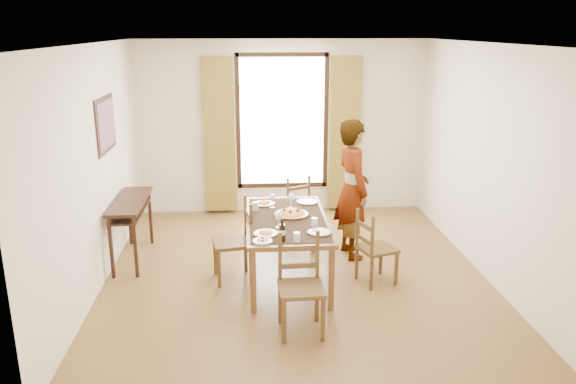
{
  "coord_description": "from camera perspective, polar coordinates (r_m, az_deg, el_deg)",
  "views": [
    {
      "loc": [
        -0.55,
        -6.21,
        2.87
      ],
      "look_at": [
        -0.08,
        0.12,
        1.0
      ],
      "focal_mm": 35.0,
      "sensor_mm": 36.0,
      "label": 1
    }
  ],
  "objects": [
    {
      "name": "tumbler_c",
      "position": [
        5.75,
        0.91,
        -4.62
      ],
      "size": [
        0.07,
        0.07,
        0.1
      ],
      "primitive_type": "cylinder",
      "color": "silver",
      "rests_on": "dining_table"
    },
    {
      "name": "caprese_plate",
      "position": [
        5.77,
        -2.61,
        -4.89
      ],
      "size": [
        0.2,
        0.2,
        0.04
      ],
      "primitive_type": null,
      "color": "silver",
      "rests_on": "dining_table"
    },
    {
      "name": "tumbler_a",
      "position": [
        6.19,
        2.71,
        -3.08
      ],
      "size": [
        0.07,
        0.07,
        0.1
      ],
      "primitive_type": "cylinder",
      "color": "silver",
      "rests_on": "dining_table"
    },
    {
      "name": "tumbler_b",
      "position": [
        6.74,
        -3.33,
        -1.45
      ],
      "size": [
        0.07,
        0.07,
        0.1
      ],
      "primitive_type": "cylinder",
      "color": "silver",
      "rests_on": "dining_table"
    },
    {
      "name": "ground",
      "position": [
        6.86,
        0.76,
        -8.29
      ],
      "size": [
        5.0,
        5.0,
        0.0
      ],
      "primitive_type": "plane",
      "color": "#4D3018",
      "rests_on": "ground"
    },
    {
      "name": "plate_se",
      "position": [
        6.0,
        3.25,
        -3.95
      ],
      "size": [
        0.27,
        0.27,
        0.05
      ],
      "primitive_type": null,
      "color": "silver",
      "rests_on": "dining_table"
    },
    {
      "name": "wine_bottle",
      "position": [
        5.74,
        -0.59,
        -3.85
      ],
      "size": [
        0.07,
        0.07,
        0.25
      ],
      "primitive_type": null,
      "color": "black",
      "rests_on": "dining_table"
    },
    {
      "name": "pasta_platter",
      "position": [
        6.54,
        0.36,
        -1.98
      ],
      "size": [
        0.4,
        0.4,
        0.1
      ],
      "primitive_type": null,
      "color": "#D14B1A",
      "rests_on": "dining_table"
    },
    {
      "name": "dining_table",
      "position": [
        6.48,
        -0.12,
        -3.23
      ],
      "size": [
        0.93,
        1.73,
        0.76
      ],
      "color": "brown",
      "rests_on": "ground"
    },
    {
      "name": "man",
      "position": [
        7.16,
        6.56,
        0.28
      ],
      "size": [
        0.81,
        0.67,
        1.79
      ],
      "primitive_type": "imported",
      "rotation": [
        0.0,
        0.0,
        1.76
      ],
      "color": "gray",
      "rests_on": "ground"
    },
    {
      "name": "chair_north",
      "position": [
        7.98,
        0.56,
        -1.52
      ],
      "size": [
        0.52,
        0.52,
        0.89
      ],
      "rotation": [
        0.0,
        0.0,
        3.56
      ],
      "color": "brown",
      "rests_on": "ground"
    },
    {
      "name": "room_shell",
      "position": [
        6.5,
        0.67,
        4.63
      ],
      "size": [
        4.6,
        5.1,
        2.74
      ],
      "color": "beige",
      "rests_on": "ground"
    },
    {
      "name": "chair_east",
      "position": [
        6.56,
        8.79,
        -5.82
      ],
      "size": [
        0.49,
        0.49,
        0.88
      ],
      "rotation": [
        0.0,
        0.0,
        1.9
      ],
      "color": "brown",
      "rests_on": "ground"
    },
    {
      "name": "wine_glass_c",
      "position": [
        6.81,
        -1.63,
        -0.85
      ],
      "size": [
        0.08,
        0.08,
        0.18
      ],
      "primitive_type": null,
      "color": "white",
      "rests_on": "dining_table"
    },
    {
      "name": "console_table",
      "position": [
        7.3,
        -15.72,
        -1.62
      ],
      "size": [
        0.38,
        1.2,
        0.8
      ],
      "color": "black",
      "rests_on": "ground"
    },
    {
      "name": "chair_west",
      "position": [
        6.59,
        -5.38,
        -5.17
      ],
      "size": [
        0.5,
        0.5,
        0.97
      ],
      "rotation": [
        0.0,
        0.0,
        -1.4
      ],
      "color": "brown",
      "rests_on": "ground"
    },
    {
      "name": "wine_glass_b",
      "position": [
        6.8,
        0.35,
        -0.87
      ],
      "size": [
        0.08,
        0.08,
        0.18
      ],
      "primitive_type": null,
      "color": "white",
      "rests_on": "dining_table"
    },
    {
      "name": "plate_ne",
      "position": [
        7.02,
        1.99,
        -0.88
      ],
      "size": [
        0.27,
        0.27,
        0.05
      ],
      "primitive_type": null,
      "color": "silver",
      "rests_on": "dining_table"
    },
    {
      "name": "chair_south",
      "position": [
        5.49,
        1.3,
        -9.71
      ],
      "size": [
        0.45,
        0.45,
        0.97
      ],
      "rotation": [
        0.0,
        0.0,
        0.03
      ],
      "color": "brown",
      "rests_on": "ground"
    },
    {
      "name": "plate_sw",
      "position": [
        5.96,
        -2.26,
        -4.1
      ],
      "size": [
        0.27,
        0.27,
        0.05
      ],
      "primitive_type": null,
      "color": "silver",
      "rests_on": "dining_table"
    },
    {
      "name": "plate_nw",
      "position": [
        6.95,
        -2.43,
        -1.07
      ],
      "size": [
        0.27,
        0.27,
        0.05
      ],
      "primitive_type": null,
      "color": "silver",
      "rests_on": "dining_table"
    },
    {
      "name": "wine_glass_a",
      "position": [
        6.13,
        -0.97,
        -2.84
      ],
      "size": [
        0.08,
        0.08,
        0.18
      ],
      "primitive_type": null,
      "color": "white",
      "rests_on": "dining_table"
    }
  ]
}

